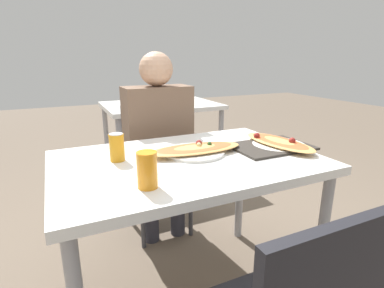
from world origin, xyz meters
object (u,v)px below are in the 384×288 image
at_px(chair_far_seated, 155,161).
at_px(soda_can, 117,147).
at_px(drink_glass, 147,170).
at_px(pizza_main, 195,150).
at_px(person_seated, 159,133).
at_px(pizza_second, 279,143).
at_px(dining_table, 187,174).

distance_m(chair_far_seated, soda_can, 0.80).
bearing_deg(drink_glass, chair_far_seated, 70.99).
relative_size(pizza_main, soda_can, 3.86).
distance_m(person_seated, pizza_second, 0.78).
relative_size(pizza_main, pizza_second, 1.06).
distance_m(chair_far_seated, pizza_main, 0.74).
bearing_deg(pizza_main, dining_table, -143.49).
height_order(drink_glass, pizza_second, drink_glass).
distance_m(pizza_main, pizza_second, 0.45).
bearing_deg(pizza_second, chair_far_seated, 119.77).
xyz_separation_m(person_seated, soda_can, (-0.37, -0.52, 0.09)).
relative_size(chair_far_seated, drink_glass, 6.71).
distance_m(drink_glass, pizza_second, 0.79).
distance_m(person_seated, drink_glass, 0.92).
height_order(person_seated, drink_glass, person_seated).
xyz_separation_m(person_seated, pizza_second, (0.44, -0.65, 0.05)).
bearing_deg(dining_table, drink_glass, -137.90).
height_order(pizza_main, drink_glass, drink_glass).
relative_size(chair_far_seated, pizza_main, 1.84).
bearing_deg(pizza_second, person_seated, 123.87).
xyz_separation_m(person_seated, drink_glass, (-0.33, -0.85, 0.10)).
xyz_separation_m(chair_far_seated, pizza_main, (-0.01, -0.68, 0.28)).
height_order(person_seated, soda_can, person_seated).
bearing_deg(drink_glass, pizza_second, 14.83).
bearing_deg(pizza_main, person_seated, 88.99).
height_order(soda_can, drink_glass, drink_glass).
distance_m(person_seated, soda_can, 0.64).
bearing_deg(chair_far_seated, drink_glass, 70.99).
height_order(chair_far_seated, person_seated, person_seated).
xyz_separation_m(chair_far_seated, pizza_second, (0.44, -0.76, 0.28)).
distance_m(dining_table, pizza_second, 0.52).
bearing_deg(drink_glass, pizza_main, 41.09).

